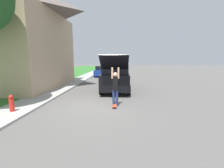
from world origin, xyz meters
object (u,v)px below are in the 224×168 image
(car_down_street, at_px, (102,71))
(skateboarder, at_px, (115,86))
(suv_parked, at_px, (116,77))
(skateboard, at_px, (115,105))
(fire_hydrant, at_px, (12,104))

(car_down_street, xyz_separation_m, skateboarder, (2.51, -13.91, 0.33))
(suv_parked, relative_size, skateboard, 6.38)
(suv_parked, distance_m, fire_hydrant, 6.99)
(skateboarder, xyz_separation_m, fire_hydrant, (-4.60, -1.43, -0.59))
(skateboarder, distance_m, fire_hydrant, 4.86)
(skateboard, bearing_deg, car_down_street, 100.09)
(suv_parked, bearing_deg, skateboarder, -87.91)
(skateboard, distance_m, fire_hydrant, 4.78)
(skateboarder, xyz_separation_m, skateboard, (-0.02, -0.12, -0.97))
(fire_hydrant, bearing_deg, car_down_street, 82.24)
(car_down_street, bearing_deg, fire_hydrant, -97.76)
(skateboarder, height_order, fire_hydrant, skateboarder)
(car_down_street, distance_m, skateboard, 14.26)
(suv_parked, xyz_separation_m, fire_hydrant, (-4.46, -5.34, -0.64))
(suv_parked, bearing_deg, car_down_street, 103.34)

